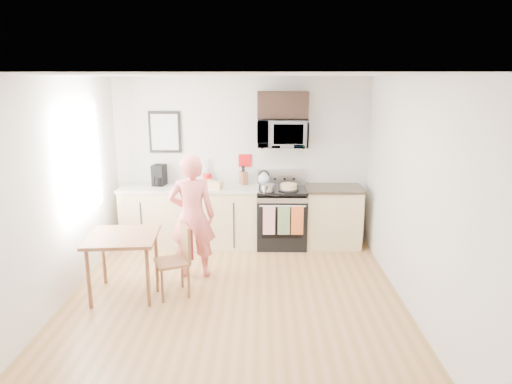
{
  "coord_description": "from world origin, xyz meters",
  "views": [
    {
      "loc": [
        0.33,
        -4.85,
        2.57
      ],
      "look_at": [
        0.25,
        1.0,
        1.11
      ],
      "focal_mm": 32.0,
      "sensor_mm": 36.0,
      "label": 1
    }
  ],
  "objects_px": {
    "dining_table": "(123,242)",
    "range": "(281,218)",
    "chair": "(182,250)",
    "microwave": "(282,133)",
    "cake": "(289,187)",
    "person": "(192,217)"
  },
  "relations": [
    {
      "from": "dining_table",
      "to": "chair",
      "type": "bearing_deg",
      "value": 2.67
    },
    {
      "from": "person",
      "to": "cake",
      "type": "relative_size",
      "value": 5.45
    },
    {
      "from": "microwave",
      "to": "cake",
      "type": "relative_size",
      "value": 2.51
    },
    {
      "from": "range",
      "to": "dining_table",
      "type": "height_order",
      "value": "range"
    },
    {
      "from": "microwave",
      "to": "dining_table",
      "type": "relative_size",
      "value": 0.94
    },
    {
      "from": "microwave",
      "to": "dining_table",
      "type": "distance_m",
      "value": 2.89
    },
    {
      "from": "range",
      "to": "chair",
      "type": "height_order",
      "value": "range"
    },
    {
      "from": "cake",
      "to": "microwave",
      "type": "bearing_deg",
      "value": 113.05
    },
    {
      "from": "dining_table",
      "to": "person",
      "type": "bearing_deg",
      "value": 36.41
    },
    {
      "from": "person",
      "to": "dining_table",
      "type": "height_order",
      "value": "person"
    },
    {
      "from": "microwave",
      "to": "cake",
      "type": "distance_m",
      "value": 0.82
    },
    {
      "from": "dining_table",
      "to": "chair",
      "type": "relative_size",
      "value": 0.92
    },
    {
      "from": "range",
      "to": "chair",
      "type": "distance_m",
      "value": 2.12
    },
    {
      "from": "dining_table",
      "to": "cake",
      "type": "height_order",
      "value": "cake"
    },
    {
      "from": "dining_table",
      "to": "range",
      "type": "bearing_deg",
      "value": 41.21
    },
    {
      "from": "microwave",
      "to": "person",
      "type": "distance_m",
      "value": 1.99
    },
    {
      "from": "chair",
      "to": "range",
      "type": "bearing_deg",
      "value": 28.96
    },
    {
      "from": "microwave",
      "to": "cake",
      "type": "bearing_deg",
      "value": -66.95
    },
    {
      "from": "microwave",
      "to": "chair",
      "type": "distance_m",
      "value": 2.5
    },
    {
      "from": "microwave",
      "to": "dining_table",
      "type": "height_order",
      "value": "microwave"
    },
    {
      "from": "microwave",
      "to": "person",
      "type": "relative_size",
      "value": 0.46
    },
    {
      "from": "chair",
      "to": "cake",
      "type": "bearing_deg",
      "value": 24.8
    }
  ]
}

